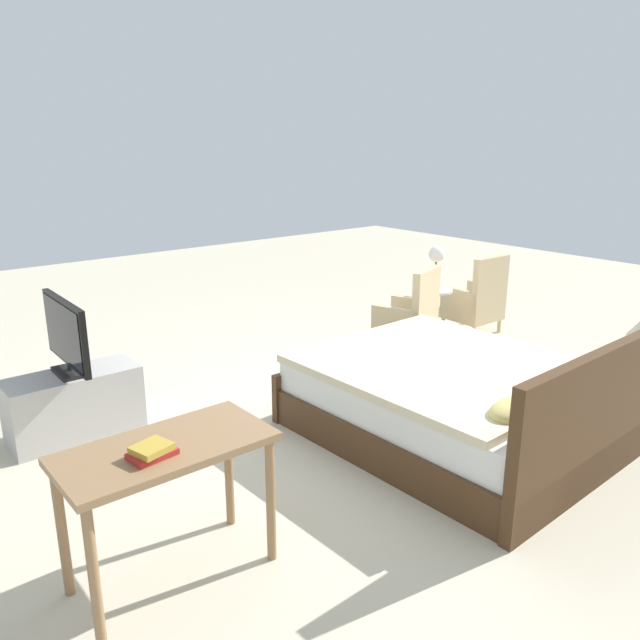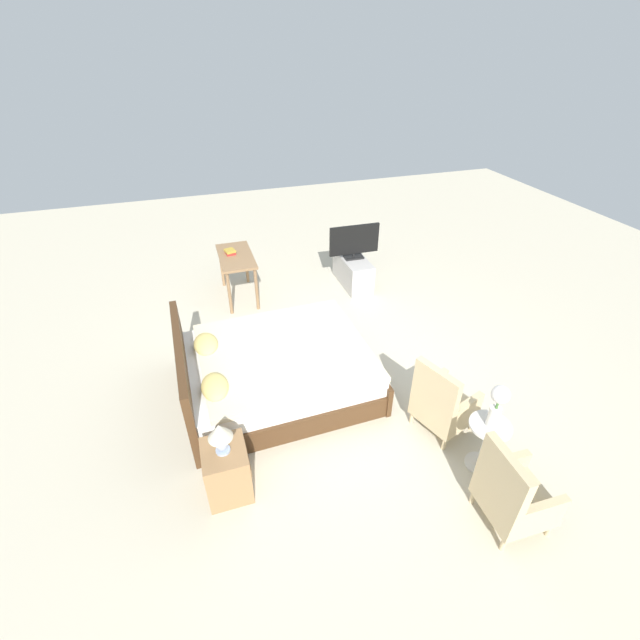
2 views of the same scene
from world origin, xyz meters
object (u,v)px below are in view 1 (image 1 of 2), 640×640
side_table (434,308)px  tv_flatscreen (66,335)px  armchair_by_window_left (477,301)px  armchair_by_window_right (410,319)px  flower_vase (436,263)px  tv_stand (75,404)px  nightstand (633,392)px  bed (458,402)px  book_stack (152,451)px  vanity_desk (167,465)px

side_table → tv_flatscreen: tv_flatscreen is taller
armchair_by_window_left → armchair_by_window_right: (1.13, -0.00, 0.00)m
armchair_by_window_left → flower_vase: flower_vase is taller
tv_flatscreen → tv_stand: bearing=178.8°
armchair_by_window_right → tv_stand: 3.39m
side_table → nightstand: size_ratio=1.04×
tv_flatscreen → flower_vase: bearing=177.6°
armchair_by_window_right → side_table: armchair_by_window_right is taller
flower_vase → tv_flatscreen: 3.94m
nightstand → side_table: bearing=-101.3°
armchair_by_window_left → tv_stand: size_ratio=0.96×
bed → tv_stand: size_ratio=2.32×
book_stack → side_table: bearing=-156.2°
side_table → armchair_by_window_left: bearing=165.1°
tv_flatscreen → vanity_desk: 1.95m
flower_vase → book_stack: 4.59m
armchair_by_window_left → tv_flatscreen: 4.54m
side_table → flower_vase: bearing=0.0°
side_table → nightstand: side_table is taller
side_table → flower_vase: 0.51m
book_stack → armchair_by_window_left: bearing=-160.5°
book_stack → tv_stand: bearing=-97.6°
vanity_desk → tv_stand: bearing=-94.9°
nightstand → book_stack: size_ratio=2.48×
side_table → flower_vase: (0.00, 0.00, 0.51)m
armchair_by_window_left → tv_stand: bearing=-4.0°
tv_stand → flower_vase: bearing=177.6°
side_table → armchair_by_window_right: bearing=15.1°
book_stack → vanity_desk: bearing=-144.0°
tv_stand → tv_flatscreen: 0.55m
armchair_by_window_left → flower_vase: bearing=-14.9°
armchair_by_window_right → side_table: (-0.56, -0.15, -0.01)m
armchair_by_window_right → tv_flatscreen: tv_flatscreen is taller
armchair_by_window_right → book_stack: 4.04m
armchair_by_window_right → book_stack: bearing=25.0°
armchair_by_window_left → nightstand: armchair_by_window_left is taller
nightstand → book_stack: book_stack is taller
vanity_desk → side_table: bearing=-156.6°
side_table → book_stack: book_stack is taller
armchair_by_window_right → nightstand: (-0.07, 2.30, -0.09)m
flower_vase → vanity_desk: 4.47m
side_table → book_stack: bearing=23.8°
vanity_desk → armchair_by_window_left: bearing=-160.9°
tv_flatscreen → armchair_by_window_right: bearing=174.7°
nightstand → armchair_by_window_left: bearing=-114.8°
bed → armchair_by_window_left: size_ratio=2.42×
armchair_by_window_right → flower_vase: bearing=-164.9°
bed → nightstand: 1.44m
tv_flatscreen → vanity_desk: size_ratio=0.82×
armchair_by_window_right → tv_flatscreen: 3.42m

